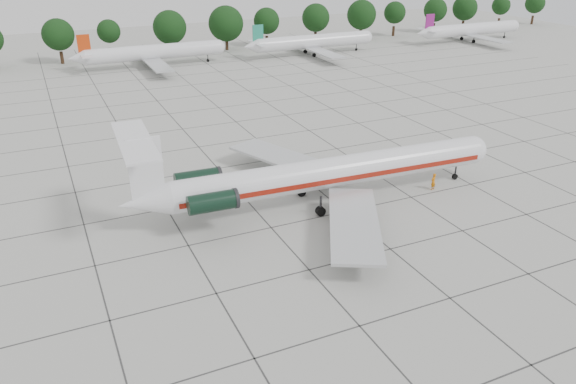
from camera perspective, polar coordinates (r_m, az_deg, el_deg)
name	(u,v)px	position (r m, az deg, el deg)	size (l,w,h in m)	color
ground	(271,228)	(52.99, -1.72, -3.64)	(260.00, 260.00, 0.00)	#ACACA5
apron_joints	(221,171)	(65.73, -6.86, 2.09)	(170.00, 170.00, 0.02)	#383838
main_airliner	(316,175)	(56.11, 2.89, 1.78)	(39.92, 31.33, 9.35)	silver
ground_crew	(433,182)	(62.31, 14.54, 1.04)	(0.68, 0.44, 1.86)	#CD6B0C
bg_airliner_c	(154,52)	(121.21, -13.50, 13.62)	(28.24, 27.20, 7.40)	silver
bg_airliner_d	(313,42)	(130.30, 2.56, 15.01)	(28.24, 27.20, 7.40)	silver
bg_airliner_e	(471,30)	(154.19, 18.13, 15.41)	(28.24, 27.20, 7.40)	silver
tree_line	(58,35)	(129.55, -22.32, 14.57)	(249.86, 8.44, 10.22)	#332114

